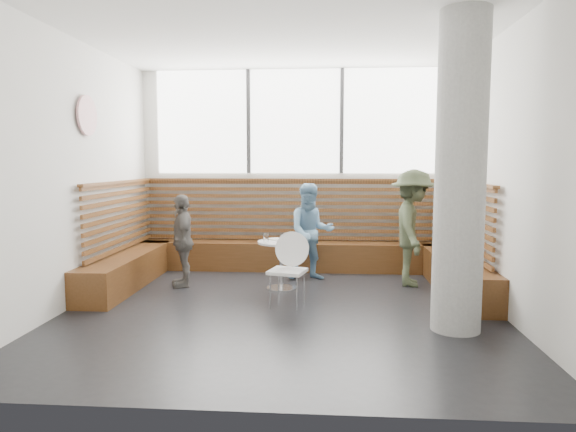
# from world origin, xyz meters

# --- Properties ---
(room) EXTENTS (5.00, 5.00, 3.20)m
(room) POSITION_xyz_m (0.00, 0.00, 1.60)
(room) COLOR silver
(room) RESTS_ON ground
(booth) EXTENTS (5.00, 2.50, 1.44)m
(booth) POSITION_xyz_m (0.00, 1.77, 0.41)
(booth) COLOR #492A12
(booth) RESTS_ON ground
(concrete_column) EXTENTS (0.50, 0.50, 3.20)m
(concrete_column) POSITION_xyz_m (1.85, -0.60, 1.60)
(concrete_column) COLOR gray
(concrete_column) RESTS_ON ground
(wall_art) EXTENTS (0.03, 0.50, 0.50)m
(wall_art) POSITION_xyz_m (-2.46, 0.40, 2.30)
(wall_art) COLOR white
(wall_art) RESTS_ON room
(cafe_table) EXTENTS (0.64, 0.64, 0.66)m
(cafe_table) POSITION_xyz_m (-0.09, 0.97, 0.47)
(cafe_table) COLOR silver
(cafe_table) RESTS_ON ground
(cafe_chair) EXTENTS (0.42, 0.42, 0.89)m
(cafe_chair) POSITION_xyz_m (0.06, 0.17, 0.52)
(cafe_chair) COLOR white
(cafe_chair) RESTS_ON ground
(adult_man) EXTENTS (0.72, 1.11, 1.63)m
(adult_man) POSITION_xyz_m (1.72, 1.34, 0.81)
(adult_man) COLOR #3C462E
(adult_man) RESTS_ON ground
(child_back) EXTENTS (0.79, 0.67, 1.42)m
(child_back) POSITION_xyz_m (0.29, 1.58, 0.71)
(child_back) COLOR #6892B4
(child_back) RESTS_ON ground
(child_left) EXTENTS (0.54, 0.81, 1.28)m
(child_left) POSITION_xyz_m (-1.47, 1.06, 0.64)
(child_left) COLOR #5D5954
(child_left) RESTS_ON ground
(plate_near) EXTENTS (0.21, 0.21, 0.01)m
(plate_near) POSITION_xyz_m (-0.18, 1.12, 0.67)
(plate_near) COLOR white
(plate_near) RESTS_ON cafe_table
(plate_far) EXTENTS (0.19, 0.19, 0.01)m
(plate_far) POSITION_xyz_m (-0.01, 1.11, 0.67)
(plate_far) COLOR white
(plate_far) RESTS_ON cafe_table
(glass_left) EXTENTS (0.07, 0.07, 0.11)m
(glass_left) POSITION_xyz_m (-0.29, 0.89, 0.72)
(glass_left) COLOR white
(glass_left) RESTS_ON cafe_table
(glass_mid) EXTENTS (0.06, 0.06, 0.10)m
(glass_mid) POSITION_xyz_m (-0.06, 0.96, 0.71)
(glass_mid) COLOR white
(glass_mid) RESTS_ON cafe_table
(glass_right) EXTENTS (0.08, 0.08, 0.12)m
(glass_right) POSITION_xyz_m (0.09, 0.99, 0.72)
(glass_right) COLOR white
(glass_right) RESTS_ON cafe_table
(menu_card) EXTENTS (0.19, 0.13, 0.00)m
(menu_card) POSITION_xyz_m (0.00, 0.78, 0.66)
(menu_card) COLOR #A5C64C
(menu_card) RESTS_ON cafe_table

